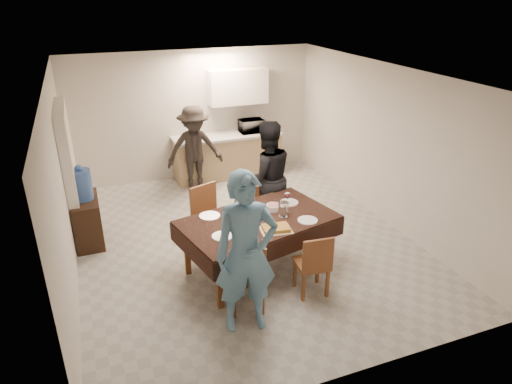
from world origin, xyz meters
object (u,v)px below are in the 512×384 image
(person_near, at_px, (246,254))
(person_kitchen, at_px, (195,149))
(console, at_px, (87,221))
(wine_bottle, at_px, (253,207))
(water_jug, at_px, (81,185))
(person_far, at_px, (266,178))
(microwave, at_px, (251,126))
(water_pitcher, at_px, (283,209))
(dining_table, at_px, (258,221))
(savoury_tart, at_px, (276,228))

(person_near, height_order, person_kitchen, person_near)
(console, height_order, wine_bottle, wine_bottle)
(water_jug, distance_m, person_far, 2.82)
(wine_bottle, xyz_separation_m, person_kitchen, (-0.07, 3.01, -0.12))
(microwave, bearing_deg, console, 28.60)
(water_jug, height_order, water_pitcher, water_jug)
(wine_bottle, xyz_separation_m, water_pitcher, (0.40, -0.10, -0.06))
(console, distance_m, water_jug, 0.61)
(water_jug, xyz_separation_m, microwave, (3.41, 1.86, 0.06))
(dining_table, relative_size, water_jug, 4.87)
(person_near, relative_size, person_far, 1.06)
(water_pitcher, distance_m, person_kitchen, 3.15)
(water_jug, distance_m, microwave, 3.89)
(wine_bottle, relative_size, savoury_tart, 0.82)
(console, distance_m, wine_bottle, 2.75)
(console, height_order, water_pitcher, water_pitcher)
(water_pitcher, relative_size, microwave, 0.42)
(console, height_order, person_kitchen, person_kitchen)
(dining_table, distance_m, water_jug, 2.76)
(water_pitcher, height_order, person_near, person_near)
(savoury_tart, bearing_deg, person_near, -134.13)
(savoury_tart, relative_size, person_far, 0.22)
(savoury_tart, distance_m, person_near, 0.95)
(water_pitcher, distance_m, savoury_tart, 0.42)
(console, distance_m, water_pitcher, 3.11)
(microwave, bearing_deg, dining_table, 70.95)
(water_jug, relative_size, microwave, 0.95)
(console, bearing_deg, savoury_tart, -41.38)
(water_pitcher, relative_size, savoury_tart, 0.52)
(wine_bottle, bearing_deg, water_jug, 143.41)
(savoury_tart, distance_m, person_kitchen, 3.45)
(wine_bottle, relative_size, person_kitchen, 0.19)
(dining_table, bearing_deg, wine_bottle, 121.95)
(dining_table, height_order, wine_bottle, wine_bottle)
(person_far, height_order, person_kitchen, person_far)
(console, relative_size, person_kitchen, 0.48)
(water_jug, height_order, microwave, water_jug)
(savoury_tart, xyz_separation_m, person_kitchen, (-0.22, 3.44, 0.01))
(water_jug, distance_m, person_near, 3.16)
(water_pitcher, bearing_deg, dining_table, 171.87)
(dining_table, relative_size, savoury_tart, 5.69)
(water_pitcher, relative_size, person_near, 0.11)
(water_pitcher, height_order, microwave, microwave)
(water_jug, relative_size, person_far, 0.25)
(dining_table, height_order, microwave, microwave)
(microwave, distance_m, person_near, 4.89)
(dining_table, relative_size, water_pitcher, 10.92)
(wine_bottle, distance_m, person_near, 1.21)
(wine_bottle, relative_size, water_pitcher, 1.57)
(console, distance_m, microwave, 3.95)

